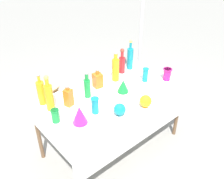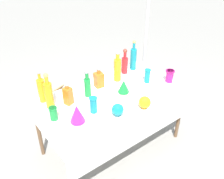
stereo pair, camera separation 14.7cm
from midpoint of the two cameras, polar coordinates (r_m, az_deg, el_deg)
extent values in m
plane|color=gray|center=(3.34, 1.29, -12.49)|extent=(40.00, 40.00, 0.00)
cube|color=white|center=(2.85, 1.47, -1.96)|extent=(1.75, 1.01, 0.03)
cube|color=white|center=(2.65, 8.39, -9.30)|extent=(1.75, 0.01, 0.30)
cylinder|color=brown|center=(2.56, -7.10, -19.37)|extent=(0.04, 0.04, 0.73)
cylinder|color=brown|center=(3.34, 16.35, -5.71)|extent=(0.04, 0.04, 0.73)
cylinder|color=brown|center=(3.08, -15.06, -9.35)|extent=(0.04, 0.04, 0.73)
cylinder|color=brown|center=(3.75, 6.82, 0.25)|extent=(0.04, 0.04, 0.73)
cylinder|color=#198C38|center=(2.81, -4.12, 0.39)|extent=(0.07, 0.07, 0.22)
cylinder|color=#198C38|center=(2.73, -4.24, 3.04)|extent=(0.04, 0.04, 0.08)
sphere|color=#B2B2B7|center=(2.71, -4.29, 4.11)|extent=(0.06, 0.06, 0.06)
cylinder|color=orange|center=(2.79, -14.30, -0.28)|extent=(0.08, 0.08, 0.27)
cylinder|color=orange|center=(2.70, -14.80, 2.82)|extent=(0.03, 0.03, 0.08)
sphere|color=#B2B2B7|center=(2.68, -14.96, 3.79)|extent=(0.04, 0.04, 0.04)
cylinder|color=orange|center=(2.67, -12.68, -1.40)|extent=(0.08, 0.08, 0.29)
cylinder|color=orange|center=(2.57, -13.18, 2.03)|extent=(0.04, 0.04, 0.08)
sphere|color=gold|center=(2.55, -13.34, 3.11)|extent=(0.05, 0.05, 0.05)
cylinder|color=orange|center=(3.09, 2.63, 4.42)|extent=(0.09, 0.09, 0.29)
cylinder|color=orange|center=(3.01, 2.72, 7.47)|extent=(0.04, 0.04, 0.08)
sphere|color=#B2B2B7|center=(2.98, 2.75, 8.45)|extent=(0.06, 0.06, 0.06)
cylinder|color=teal|center=(3.37, 6.15, 6.85)|extent=(0.08, 0.08, 0.29)
cylinder|color=teal|center=(3.29, 6.35, 9.82)|extent=(0.03, 0.03, 0.09)
sphere|color=gold|center=(3.27, 6.41, 10.74)|extent=(0.04, 0.04, 0.04)
cylinder|color=red|center=(3.28, 4.20, 5.47)|extent=(0.08, 0.08, 0.21)
cylinder|color=red|center=(3.22, 4.31, 7.83)|extent=(0.04, 0.04, 0.09)
sphere|color=maroon|center=(3.19, 4.35, 8.79)|extent=(0.05, 0.05, 0.05)
cube|color=orange|center=(2.99, -1.63, 2.16)|extent=(0.11, 0.11, 0.18)
cylinder|color=orange|center=(2.93, -1.67, 4.08)|extent=(0.03, 0.03, 0.05)
sphere|color=#B2B2B7|center=(2.91, -1.68, 4.78)|extent=(0.05, 0.05, 0.05)
cube|color=orange|center=(2.71, -8.50, -1.52)|extent=(0.10, 0.10, 0.20)
cylinder|color=orange|center=(2.65, -8.71, 0.58)|extent=(0.04, 0.04, 0.04)
sphere|color=#B2B2B7|center=(2.63, -8.76, 1.18)|extent=(0.05, 0.05, 0.05)
cylinder|color=#C61972|center=(3.19, 14.31, 2.97)|extent=(0.09, 0.09, 0.16)
cylinder|color=#C61972|center=(3.15, 14.48, 4.10)|extent=(0.11, 0.11, 0.01)
cylinder|color=teal|center=(2.57, -2.64, -3.57)|extent=(0.07, 0.07, 0.18)
cylinder|color=teal|center=(2.52, -2.69, -2.05)|extent=(0.08, 0.08, 0.01)
cylinder|color=teal|center=(3.11, 9.41, 3.06)|extent=(0.07, 0.07, 0.18)
cylinder|color=teal|center=(3.07, 9.55, 4.40)|extent=(0.08, 0.08, 0.01)
cylinder|color=#198C38|center=(2.54, -11.63, -5.42)|extent=(0.08, 0.08, 0.14)
cylinder|color=#198C38|center=(2.50, -11.79, -4.24)|extent=(0.08, 0.08, 0.01)
cylinder|color=#198C38|center=(2.92, 4.08, -0.58)|extent=(0.08, 0.08, 0.01)
cone|color=#198C38|center=(2.88, 4.14, 0.76)|extent=(0.13, 0.13, 0.15)
cylinder|color=purple|center=(2.51, -6.16, -7.25)|extent=(0.07, 0.07, 0.01)
cone|color=purple|center=(2.45, -6.29, -5.47)|extent=(0.15, 0.15, 0.19)
cylinder|color=orange|center=(2.71, 8.92, -4.13)|extent=(0.06, 0.06, 0.01)
sphere|color=orange|center=(2.67, 9.05, -2.94)|extent=(0.13, 0.13, 0.13)
cylinder|color=teal|center=(2.58, 2.93, -5.83)|extent=(0.06, 0.06, 0.01)
sphere|color=teal|center=(2.54, 2.97, -4.65)|extent=(0.13, 0.13, 0.13)
cube|color=white|center=(2.69, 9.96, -3.98)|extent=(0.05, 0.02, 0.04)
cube|color=tan|center=(3.83, -11.50, -3.74)|extent=(0.64, 0.55, 0.26)
cube|color=tan|center=(3.82, -12.61, -0.82)|extent=(0.49, 0.22, 0.09)
cylinder|color=silver|center=(3.77, 9.02, 13.24)|extent=(0.04, 0.04, 2.26)
cylinder|color=#333338|center=(4.27, 7.75, -0.88)|extent=(0.18, 0.18, 0.04)
camera|label=1|loc=(0.07, -88.49, 0.98)|focal=40.00mm
camera|label=2|loc=(0.07, 91.51, -0.98)|focal=40.00mm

